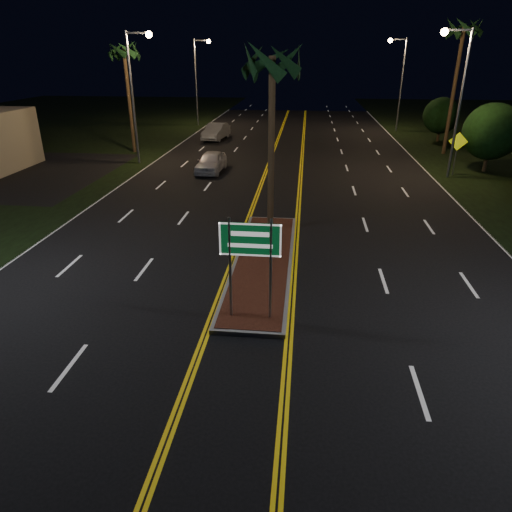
# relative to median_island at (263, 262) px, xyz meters

# --- Properties ---
(ground) EXTENTS (120.00, 120.00, 0.00)m
(ground) POSITION_rel_median_island_xyz_m (0.00, -7.00, -0.08)
(ground) COLOR black
(ground) RESTS_ON ground
(median_island) EXTENTS (2.25, 10.25, 0.17)m
(median_island) POSITION_rel_median_island_xyz_m (0.00, 0.00, 0.00)
(median_island) COLOR gray
(median_island) RESTS_ON ground
(highway_sign) EXTENTS (1.80, 0.08, 3.20)m
(highway_sign) POSITION_rel_median_island_xyz_m (0.00, -4.20, 2.32)
(highway_sign) COLOR gray
(highway_sign) RESTS_ON ground
(streetlight_left_mid) EXTENTS (1.91, 0.44, 9.00)m
(streetlight_left_mid) POSITION_rel_median_island_xyz_m (-10.61, 17.00, 5.57)
(streetlight_left_mid) COLOR gray
(streetlight_left_mid) RESTS_ON ground
(streetlight_left_far) EXTENTS (1.91, 0.44, 9.00)m
(streetlight_left_far) POSITION_rel_median_island_xyz_m (-10.61, 37.00, 5.57)
(streetlight_left_far) COLOR gray
(streetlight_left_far) RESTS_ON ground
(streetlight_right_mid) EXTENTS (1.91, 0.44, 9.00)m
(streetlight_right_mid) POSITION_rel_median_island_xyz_m (10.61, 15.00, 5.57)
(streetlight_right_mid) COLOR gray
(streetlight_right_mid) RESTS_ON ground
(streetlight_right_far) EXTENTS (1.91, 0.44, 9.00)m
(streetlight_right_far) POSITION_rel_median_island_xyz_m (10.61, 35.00, 5.57)
(streetlight_right_far) COLOR gray
(streetlight_right_far) RESTS_ON ground
(palm_median) EXTENTS (2.40, 2.40, 8.30)m
(palm_median) POSITION_rel_median_island_xyz_m (0.00, 3.50, 7.19)
(palm_median) COLOR #382819
(palm_median) RESTS_ON ground
(palm_left_far) EXTENTS (2.40, 2.40, 8.80)m
(palm_left_far) POSITION_rel_median_island_xyz_m (-12.80, 21.00, 7.66)
(palm_left_far) COLOR #382819
(palm_left_far) RESTS_ON ground
(palm_right_far) EXTENTS (2.40, 2.40, 10.30)m
(palm_right_far) POSITION_rel_median_island_xyz_m (12.80, 23.00, 9.06)
(palm_right_far) COLOR #382819
(palm_right_far) RESTS_ON ground
(shrub_mid) EXTENTS (3.78, 3.78, 4.62)m
(shrub_mid) POSITION_rel_median_island_xyz_m (14.00, 17.00, 2.64)
(shrub_mid) COLOR #382819
(shrub_mid) RESTS_ON ground
(shrub_far) EXTENTS (3.24, 3.24, 3.96)m
(shrub_far) POSITION_rel_median_island_xyz_m (13.80, 29.00, 2.25)
(shrub_far) COLOR #382819
(shrub_far) RESTS_ON ground
(car_near) EXTENTS (2.30, 4.97, 1.63)m
(car_near) POSITION_rel_median_island_xyz_m (-5.01, 14.80, 0.73)
(car_near) COLOR silver
(car_near) RESTS_ON ground
(car_far) EXTENTS (2.89, 5.46, 1.74)m
(car_far) POSITION_rel_median_island_xyz_m (-7.12, 27.78, 0.79)
(car_far) COLOR #ABB0B5
(car_far) RESTS_ON ground
(warning_sign) EXTENTS (1.18, 0.25, 2.86)m
(warning_sign) POSITION_rel_median_island_xyz_m (11.49, 15.61, 1.81)
(warning_sign) COLOR gray
(warning_sign) RESTS_ON ground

